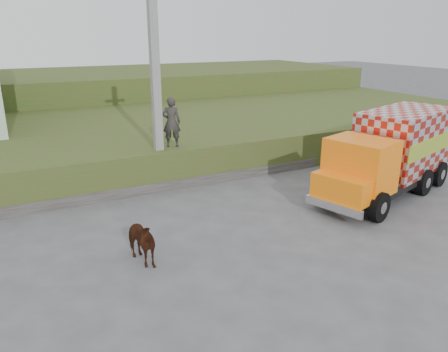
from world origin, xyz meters
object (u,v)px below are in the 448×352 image
cargo_truck (392,153)px  pedestrian (171,122)px  cow (138,241)px  utility_pole (156,80)px

cargo_truck → pedestrian: 8.27m
cow → pedestrian: 6.61m
utility_pole → cargo_truck: 8.99m
utility_pole → cargo_truck: bearing=-31.2°
utility_pole → cargo_truck: size_ratio=1.13×
utility_pole → pedestrian: utility_pole is taller
cargo_truck → cow: size_ratio=4.80×
cow → pedestrian: pedestrian is taller
cow → utility_pole: bearing=52.3°
cargo_truck → pedestrian: (-6.76, 4.67, 0.91)m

